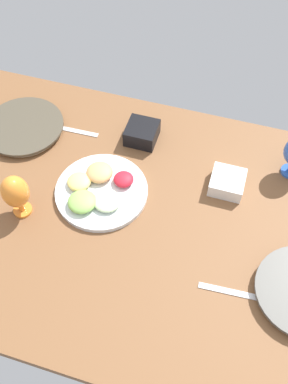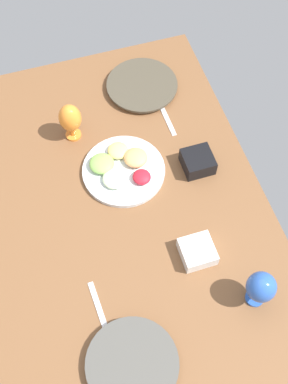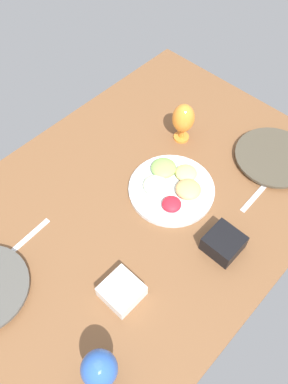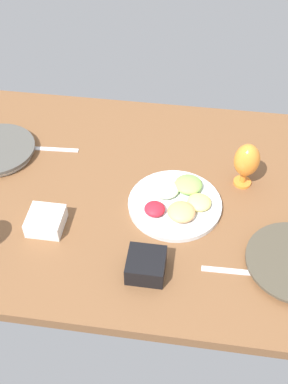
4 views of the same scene
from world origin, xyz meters
TOP-DOWN VIEW (x-y plane):
  - ground_plane at (0.00, 0.00)cm, footprint 160.00×104.00cm
  - dinner_plate_right at (55.09, -24.00)cm, footprint 29.65×29.65cm
  - fruit_platter at (17.98, -4.87)cm, footprint 31.10×31.10cm
  - hurricane_glass_orange at (39.69, 9.03)cm, footprint 8.60×8.60cm
  - square_bowl_black at (11.57, -32.37)cm, footprint 11.09×11.09cm
  - square_bowl_white at (-22.26, -19.69)cm, footprint 11.14×11.14cm
  - fork_by_left_plate at (-30.07, 17.12)cm, footprint 18.07×2.85cm
  - fork_by_right_plate at (36.70, -28.77)cm, footprint 18.04×2.28cm

SIDE VIEW (x-z plane):
  - ground_plane at x=0.00cm, z-range -4.00..0.00cm
  - fork_by_left_plate at x=-30.07cm, z-range 0.00..0.60cm
  - fork_by_right_plate at x=36.70cm, z-range 0.00..0.60cm
  - dinner_plate_right at x=55.09cm, z-range 0.05..2.66cm
  - fruit_platter at x=17.98cm, z-range -0.84..4.63cm
  - square_bowl_white at x=-22.26cm, z-range 0.30..5.60cm
  - square_bowl_black at x=11.57cm, z-range 0.36..6.77cm
  - hurricane_glass_orange at x=39.69cm, z-range 1.87..18.88cm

